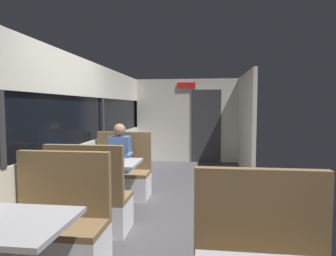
{
  "coord_description": "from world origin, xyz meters",
  "views": [
    {
      "loc": [
        0.48,
        -3.93,
        1.54
      ],
      "look_at": [
        -0.45,
        3.66,
        0.97
      ],
      "focal_mm": 31.16,
      "sensor_mm": 36.0,
      "label": 1
    }
  ],
  "objects": [
    {
      "name": "bench_mid_window_facing_entry",
      "position": [
        -0.89,
        0.82,
        0.33
      ],
      "size": [
        0.95,
        0.5,
        1.1
      ],
      "color": "silver",
      "rests_on": "ground_plane"
    },
    {
      "name": "bench_near_window_facing_entry",
      "position": [
        -0.89,
        -1.39,
        0.33
      ],
      "size": [
        0.95,
        0.5,
        1.1
      ],
      "color": "silver",
      "rests_on": "ground_plane"
    },
    {
      "name": "ground_plane",
      "position": [
        0.0,
        0.0,
        -0.01
      ],
      "size": [
        3.3,
        9.2,
        0.02
      ],
      "primitive_type": "cube",
      "color": "#423F44"
    },
    {
      "name": "seated_passenger",
      "position": [
        -0.89,
        0.75,
        0.54
      ],
      "size": [
        0.47,
        0.55,
        1.26
      ],
      "color": "#26262D",
      "rests_on": "ground_plane"
    },
    {
      "name": "dining_table_near_window",
      "position": [
        -0.89,
        -2.09,
        0.64
      ],
      "size": [
        0.9,
        0.7,
        0.74
      ],
      "color": "#9E9EA3",
      "rests_on": "ground_plane"
    },
    {
      "name": "carriage_end_bulkhead",
      "position": [
        0.06,
        4.19,
        1.14
      ],
      "size": [
        2.9,
        0.11,
        2.3
      ],
      "color": "beige",
      "rests_on": "ground_plane"
    },
    {
      "name": "bench_mid_window_facing_end",
      "position": [
        -0.89,
        -0.57,
        0.33
      ],
      "size": [
        0.95,
        0.5,
        1.1
      ],
      "color": "silver",
      "rests_on": "ground_plane"
    },
    {
      "name": "dining_table_mid_window",
      "position": [
        -0.89,
        0.12,
        0.64
      ],
      "size": [
        0.9,
        0.7,
        0.74
      ],
      "color": "#9E9EA3",
      "rests_on": "ground_plane"
    },
    {
      "name": "carriage_aisle_panel_right",
      "position": [
        1.45,
        3.0,
        1.15
      ],
      "size": [
        0.08,
        2.4,
        2.3
      ],
      "primitive_type": "cube",
      "color": "beige",
      "rests_on": "ground_plane"
    },
    {
      "name": "carriage_window_panel_left",
      "position": [
        -1.45,
        0.0,
        1.11
      ],
      "size": [
        0.09,
        8.48,
        2.3
      ],
      "color": "beige",
      "rests_on": "ground_plane"
    }
  ]
}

